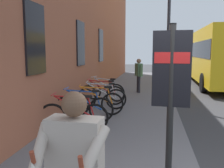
{
  "coord_description": "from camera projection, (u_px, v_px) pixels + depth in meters",
  "views": [
    {
      "loc": [
        -3.24,
        0.83,
        2.13
      ],
      "look_at": [
        3.27,
        1.94,
        1.24
      ],
      "focal_mm": 39.31,
      "sensor_mm": 36.0,
      "label": 1
    }
  ],
  "objects": [
    {
      "name": "ground",
      "position": [
        203.0,
        109.0,
        9.01
      ],
      "size": [
        60.0,
        60.0,
        0.0
      ],
      "primitive_type": "plane",
      "color": "#38383A"
    },
    {
      "name": "sidewalk_pavement",
      "position": [
        133.0,
        96.0,
        11.42
      ],
      "size": [
        24.0,
        3.5,
        0.12
      ],
      "primitive_type": "cube",
      "color": "slate",
      "rests_on": "ground"
    },
    {
      "name": "bicycle_far_end",
      "position": [
        74.0,
        116.0,
        6.11
      ],
      "size": [
        0.48,
        1.76,
        0.97
      ],
      "color": "black",
      "rests_on": "sidewalk_pavement"
    },
    {
      "name": "bicycle_nearest_sign",
      "position": [
        83.0,
        108.0,
        6.98
      ],
      "size": [
        0.48,
        1.77,
        0.97
      ],
      "color": "black",
      "rests_on": "sidewalk_pavement"
    },
    {
      "name": "bicycle_beside_lamp",
      "position": [
        96.0,
        103.0,
        7.66
      ],
      "size": [
        0.57,
        1.74,
        0.97
      ],
      "color": "black",
      "rests_on": "sidewalk_pavement"
    },
    {
      "name": "bicycle_leaning_wall",
      "position": [
        101.0,
        98.0,
        8.47
      ],
      "size": [
        0.48,
        1.76,
        0.97
      ],
      "color": "black",
      "rests_on": "sidewalk_pavement"
    },
    {
      "name": "bicycle_mid_rack",
      "position": [
        102.0,
        94.0,
        9.24
      ],
      "size": [
        0.48,
        1.77,
        0.97
      ],
      "color": "black",
      "rests_on": "sidewalk_pavement"
    },
    {
      "name": "bicycle_under_window",
      "position": [
        105.0,
        91.0,
        9.96
      ],
      "size": [
        0.61,
        1.73,
        0.97
      ],
      "color": "black",
      "rests_on": "sidewalk_pavement"
    },
    {
      "name": "transit_info_sign",
      "position": [
        171.0,
        80.0,
        3.56
      ],
      "size": [
        0.13,
        0.55,
        2.4
      ],
      "color": "black",
      "rests_on": "sidewalk_pavement"
    },
    {
      "name": "city_bus",
      "position": [
        215.0,
        54.0,
        15.47
      ],
      "size": [
        10.56,
        2.83,
        3.35
      ],
      "color": "yellow",
      "rests_on": "ground"
    },
    {
      "name": "pedestrian_crossing_street",
      "position": [
        139.0,
        72.0,
        11.81
      ],
      "size": [
        0.58,
        0.4,
        1.64
      ],
      "color": "#26262D",
      "rests_on": "sidewalk_pavement"
    },
    {
      "name": "tourist_with_hotdogs",
      "position": [
        74.0,
        163.0,
        2.15
      ],
      "size": [
        0.58,
        0.64,
        1.67
      ],
      "color": "brown",
      "rests_on": "sidewalk_pavement"
    },
    {
      "name": "street_lamp",
      "position": [
        169.0,
        24.0,
        9.31
      ],
      "size": [
        0.28,
        0.28,
        5.1
      ],
      "color": "#333338",
      "rests_on": "sidewalk_pavement"
    }
  ]
}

